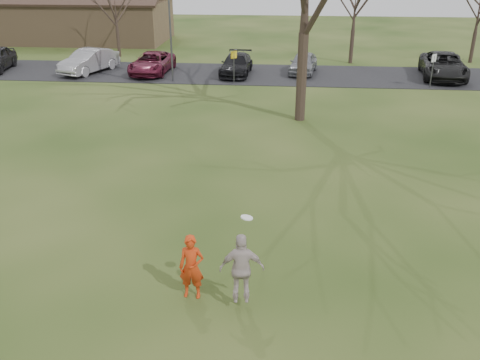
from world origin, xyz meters
name	(u,v)px	position (x,y,z in m)	size (l,w,h in m)	color
ground	(225,306)	(0.00, 0.00, 0.00)	(120.00, 120.00, 0.00)	#1E380F
parking_strip	(268,74)	(0.00, 25.00, 0.02)	(62.00, 6.50, 0.04)	black
player_defender	(192,267)	(-0.83, 0.32, 0.83)	(0.61, 0.40, 1.66)	red
car_1	(89,61)	(-12.21, 24.46, 0.82)	(1.66, 4.75, 1.57)	#97959B
car_2	(152,63)	(-7.86, 24.61, 0.73)	(2.30, 4.98, 1.38)	maroon
car_3	(236,64)	(-2.11, 24.73, 0.71)	(1.88, 4.61, 1.34)	black
car_4	(303,63)	(2.38, 25.57, 0.72)	(1.62, 4.02, 1.37)	gray
car_6	(443,65)	(11.49, 24.97, 0.84)	(2.65, 5.75, 1.60)	black
catching_play	(242,269)	(0.41, -0.04, 1.10)	(1.07, 0.54, 2.25)	#BEADAB
building	(58,19)	(-20.00, 38.00, 1.93)	(20.60, 8.50, 5.14)	#8C6D4C
lamp_post	(170,17)	(-6.00, 22.50, 3.97)	(0.34, 0.34, 6.27)	#47474C
sign_yellow	(234,61)	(-2.00, 22.00, 1.45)	(0.35, 0.35, 2.08)	#47474C
sign_white	(433,65)	(10.00, 22.00, 1.45)	(0.35, 0.35, 2.08)	#47474C
small_tree_row	(332,8)	(4.38, 30.06, 3.89)	(55.00, 5.90, 8.50)	#352821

